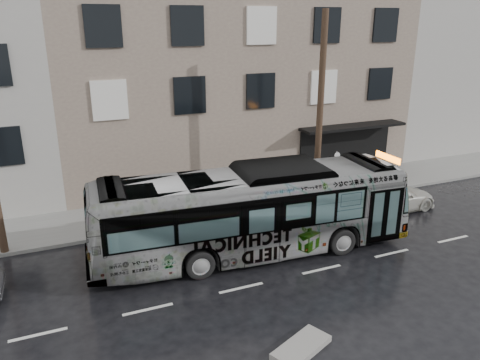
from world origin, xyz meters
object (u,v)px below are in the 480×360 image
(sign_post, at_px, (335,174))
(bus, at_px, (252,212))
(utility_pole_front, at_px, (320,110))
(white_sedan, at_px, (391,198))

(sign_post, xyz_separation_m, bus, (-6.20, -3.54, 0.37))
(utility_pole_front, relative_size, sign_post, 3.75)
(sign_post, height_order, bus, bus)
(utility_pole_front, distance_m, white_sedan, 5.34)
(utility_pole_front, relative_size, bus, 0.73)
(utility_pole_front, bearing_deg, bus, -145.17)
(white_sedan, bearing_deg, bus, 95.89)
(sign_post, xyz_separation_m, white_sedan, (1.63, -2.28, -0.68))
(utility_pole_front, xyz_separation_m, sign_post, (1.10, 0.00, -3.30))
(utility_pole_front, height_order, white_sedan, utility_pole_front)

